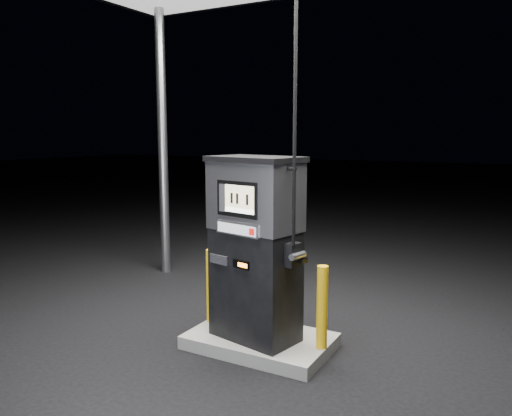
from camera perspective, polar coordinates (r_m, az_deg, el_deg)
The scene contains 5 objects.
ground at distance 5.96m, azimuth 0.48°, elevation -15.62°, with size 80.00×80.00×0.00m, color black.
pump_island at distance 5.93m, azimuth 0.48°, elevation -14.96°, with size 1.60×1.00×0.15m, color slate.
fuel_dispenser at distance 5.51m, azimuth -0.08°, elevation -4.46°, with size 1.18×0.80×4.24m.
bollard_left at distance 6.19m, azimuth -5.15°, elevation -8.80°, with size 0.12×0.12×0.90m, color yellow.
bollard_right at distance 5.46m, azimuth 7.56°, elevation -11.17°, with size 0.12×0.12×0.91m, color yellow.
Camera 1 is at (2.59, -4.78, 2.43)m, focal length 35.00 mm.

